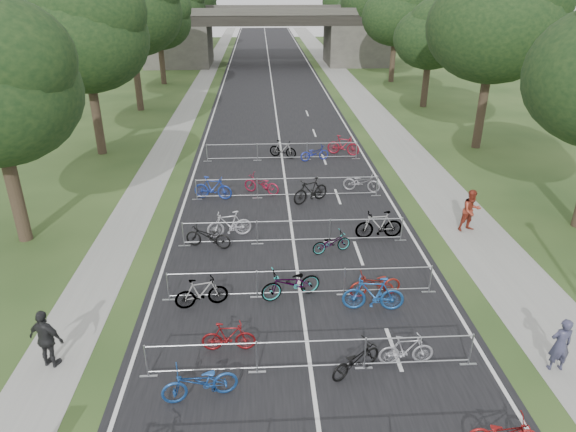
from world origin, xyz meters
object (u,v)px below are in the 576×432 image
pedestrian_a (560,345)px  pedestrian_b (471,211)px  pedestrian_c (47,339)px  overpass_bridge (269,36)px

pedestrian_a → pedestrian_b: bearing=-94.9°
pedestrian_a → pedestrian_c: bearing=-3.1°
pedestrian_a → pedestrian_b: 8.96m
pedestrian_b → pedestrian_c: (-15.34, -7.98, -0.03)m
overpass_bridge → pedestrian_c: size_ratio=16.71×
overpass_bridge → pedestrian_b: (7.86, -49.18, -2.58)m
pedestrian_c → overpass_bridge: bearing=-78.7°
pedestrian_a → pedestrian_c: pedestrian_c is taller
overpass_bridge → pedestrian_b: 49.87m
pedestrian_a → pedestrian_b: (0.85, 8.92, 0.10)m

